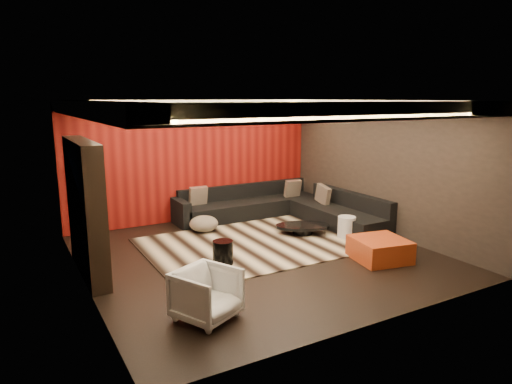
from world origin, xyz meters
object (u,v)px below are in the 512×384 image
coffee_table (303,229)px  white_side_table (347,227)px  armchair (207,294)px  orange_ottoman (380,249)px  sectional_sofa (282,209)px  drum_stool (223,252)px

coffee_table → white_side_table: bearing=-45.7°
armchair → orange_ottoman: bearing=-17.4°
orange_ottoman → armchair: size_ratio=1.18×
armchair → sectional_sofa: size_ratio=0.20×
drum_stool → white_side_table: white_side_table is taller
drum_stool → sectional_sofa: size_ratio=0.11×
drum_stool → armchair: (-1.03, -1.67, 0.11)m
white_side_table → sectional_sofa: bearing=101.4°
sectional_sofa → white_side_table: bearing=-78.6°
coffee_table → sectional_sofa: bearing=77.6°
coffee_table → sectional_sofa: size_ratio=0.31×
white_side_table → armchair: (-3.91, -1.82, 0.11)m
white_side_table → armchair: 4.32m
armchair → sectional_sofa: sectional_sofa is taller
white_side_table → armchair: armchair is taller
coffee_table → sectional_sofa: 1.24m
orange_ottoman → coffee_table: bearing=98.8°
orange_ottoman → sectional_sofa: 3.15m
white_side_table → drum_stool: bearing=-177.0°
coffee_table → sectional_sofa: sectional_sofa is taller
orange_ottoman → white_side_table: bearing=75.3°
white_side_table → orange_ottoman: size_ratio=0.52×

